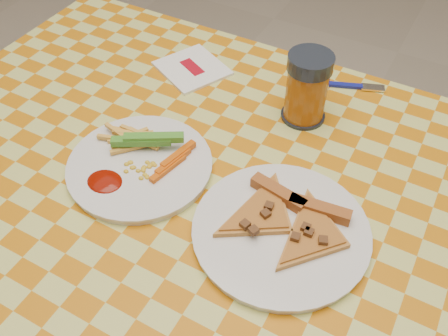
{
  "coord_description": "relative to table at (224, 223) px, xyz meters",
  "views": [
    {
      "loc": [
        0.25,
        -0.46,
        1.38
      ],
      "look_at": [
        -0.02,
        0.04,
        0.78
      ],
      "focal_mm": 40.0,
      "sensor_mm": 36.0,
      "label": 1
    }
  ],
  "objects": [
    {
      "name": "plate_right",
      "position": [
        0.11,
        -0.03,
        0.08
      ],
      "size": [
        0.31,
        0.31,
        0.01
      ],
      "primitive_type": "cylinder",
      "rotation": [
        0.0,
        0.0,
        0.16
      ],
      "color": "white",
      "rests_on": "table"
    },
    {
      "name": "plate_left",
      "position": [
        -0.16,
        -0.02,
        0.08
      ],
      "size": [
        0.28,
        0.28,
        0.01
      ],
      "primitive_type": "cylinder",
      "rotation": [
        0.0,
        0.0,
        0.17
      ],
      "color": "white",
      "rests_on": "table"
    },
    {
      "name": "fries_veggies",
      "position": [
        -0.16,
        0.0,
        0.1
      ],
      "size": [
        0.19,
        0.17,
        0.04
      ],
      "color": "#F0D04C",
      "rests_on": "plate_left"
    },
    {
      "name": "napkin",
      "position": [
        -0.23,
        0.28,
        0.08
      ],
      "size": [
        0.17,
        0.17,
        0.01
      ],
      "rotation": [
        0.0,
        0.0,
        -0.46
      ],
      "color": "white",
      "rests_on": "table"
    },
    {
      "name": "pizza_slices",
      "position": [
        0.12,
        -0.01,
        0.09
      ],
      "size": [
        0.23,
        0.21,
        0.02
      ],
      "color": "gold",
      "rests_on": "plate_right"
    },
    {
      "name": "fork",
      "position": [
        0.08,
        0.38,
        0.08
      ],
      "size": [
        0.14,
        0.07,
        0.01
      ],
      "rotation": [
        0.0,
        0.0,
        0.36
      ],
      "color": "navy",
      "rests_on": "table"
    },
    {
      "name": "drink_glass",
      "position": [
        0.04,
        0.25,
        0.14
      ],
      "size": [
        0.08,
        0.08,
        0.14
      ],
      "color": "black",
      "rests_on": "table"
    },
    {
      "name": "table",
      "position": [
        0.0,
        0.0,
        0.0
      ],
      "size": [
        1.28,
        0.88,
        0.76
      ],
      "color": "white",
      "rests_on": "ground"
    }
  ]
}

